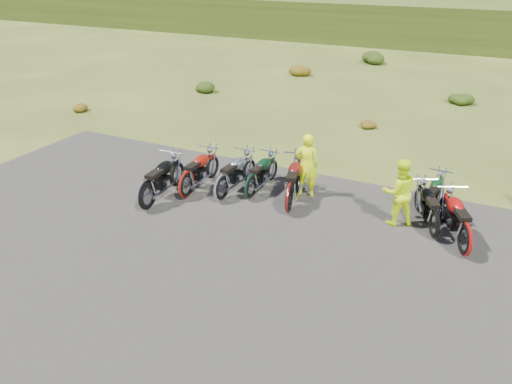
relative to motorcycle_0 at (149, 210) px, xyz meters
The scene contains 19 objects.
ground 3.78m from the motorcycle_0, ahead, with size 300.00×300.00×0.00m, color #374617.
gravel_pad 4.19m from the motorcycle_0, 25.50° to the right, with size 20.00×12.00×0.04m, color black.
hill_slope 50.34m from the motorcycle_0, 85.70° to the left, with size 300.00×46.00×3.00m, color #384316, non-canonical shape.
shrub_0 10.30m from the motorcycle_0, 142.99° to the left, with size 0.77×0.77×0.45m, color brown.
shrub_1 12.67m from the motorcycle_0, 114.84° to the left, with size 1.03×1.03×0.61m, color #1C310C.
shrub_2 16.98m from the motorcycle_0, 98.20° to the left, with size 1.30×1.30×0.77m, color brown.
shrub_3 22.11m from the motorcycle_0, 88.76° to the left, with size 1.56×1.56×0.92m, color #1C310C.
shrub_4 9.99m from the motorcycle_0, 70.22° to the left, with size 0.77×0.77×0.45m, color brown.
shrub_5 15.99m from the motorcycle_0, 66.87° to the left, with size 1.03×1.03×0.61m, color #1C310C.
motorcycle_0 is the anchor object (origin of this frame).
motorcycle_1 1.17m from the motorcycle_0, 63.01° to the left, with size 2.16×0.72×1.13m, color maroon, non-canonical shape.
motorcycle_2 2.80m from the motorcycle_0, 39.65° to the left, with size 2.00×0.67×1.05m, color black, non-canonical shape.
motorcycle_3 2.00m from the motorcycle_0, 41.38° to the left, with size 2.16×0.72×1.13m, color #B7B7BD, non-canonical shape.
motorcycle_4 3.72m from the motorcycle_0, 23.60° to the left, with size 2.30×0.77×1.20m, color #56100E, non-canonical shape.
motorcycle_5 7.24m from the motorcycle_0, 14.42° to the left, with size 2.01×0.67×1.05m, color black, non-canonical shape.
motorcycle_6 7.84m from the motorcycle_0, ahead, with size 2.20×0.73×1.15m, color #990C0B, non-canonical shape.
motorcycle_7 7.23m from the motorcycle_0, 21.00° to the left, with size 1.93×0.64×1.01m, color black, non-canonical shape.
person_middle 4.43m from the motorcycle_0, 37.46° to the left, with size 0.66×0.43×1.81m, color #D2F00C.
person_right_a 6.47m from the motorcycle_0, 19.22° to the left, with size 0.84×0.65×1.73m, color #D2F00C.
Camera 1 is at (3.99, -9.53, 6.16)m, focal length 35.00 mm.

